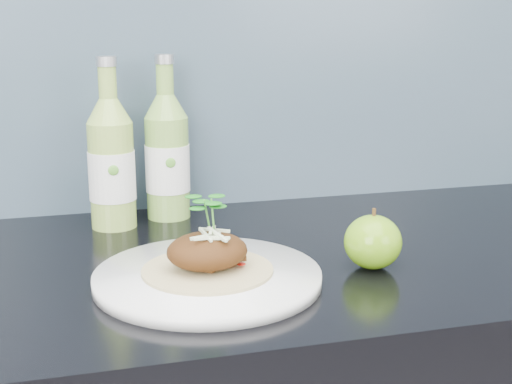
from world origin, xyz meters
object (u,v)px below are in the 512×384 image
(cider_bottle_right, at_px, (167,157))
(cider_bottle_left, at_px, (112,164))
(green_apple, at_px, (373,242))
(dinner_plate, at_px, (208,277))

(cider_bottle_right, bearing_deg, cider_bottle_left, -137.16)
(cider_bottle_right, bearing_deg, green_apple, -31.48)
(green_apple, bearing_deg, cider_bottle_right, 125.32)
(green_apple, distance_m, cider_bottle_left, 0.44)
(green_apple, xyz_separation_m, cider_bottle_left, (-0.32, 0.29, 0.07))
(dinner_plate, xyz_separation_m, green_apple, (0.23, -0.00, 0.03))
(cider_bottle_left, bearing_deg, cider_bottle_right, 8.80)
(green_apple, distance_m, cider_bottle_right, 0.40)
(green_apple, bearing_deg, dinner_plate, 179.45)
(dinner_plate, bearing_deg, green_apple, -0.55)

